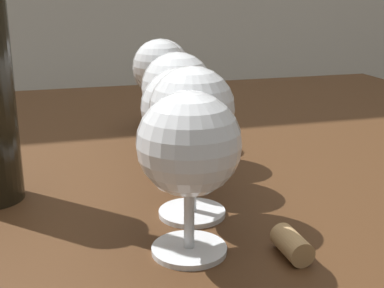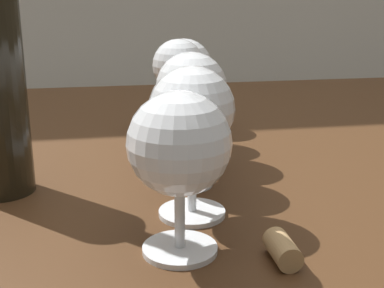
% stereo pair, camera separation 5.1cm
% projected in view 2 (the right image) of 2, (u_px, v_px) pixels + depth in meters
% --- Properties ---
extents(dining_table, '(1.44, 0.93, 0.77)m').
position_uv_depth(dining_table, '(134.00, 198.00, 0.80)').
color(dining_table, '#472B16').
rests_on(dining_table, ground_plane).
extents(wine_glass_merlot, '(0.09, 0.09, 0.14)m').
position_uv_depth(wine_glass_merlot, '(179.00, 148.00, 0.43)').
color(wine_glass_merlot, white).
rests_on(wine_glass_merlot, dining_table).
extents(wine_glass_cabernet, '(0.08, 0.08, 0.15)m').
position_uv_depth(wine_glass_cabernet, '(192.00, 113.00, 0.50)').
color(wine_glass_cabernet, white).
rests_on(wine_glass_cabernet, dining_table).
extents(wine_glass_port, '(0.09, 0.09, 0.14)m').
position_uv_depth(wine_glass_port, '(189.00, 110.00, 0.59)').
color(wine_glass_port, white).
rests_on(wine_glass_port, dining_table).
extents(wine_glass_chardonnay, '(0.09, 0.09, 0.14)m').
position_uv_depth(wine_glass_chardonnay, '(191.00, 90.00, 0.67)').
color(wine_glass_chardonnay, white).
rests_on(wine_glass_chardonnay, dining_table).
extents(wine_glass_white, '(0.07, 0.07, 0.15)m').
position_uv_depth(wine_glass_white, '(178.00, 68.00, 0.75)').
color(wine_glass_white, white).
rests_on(wine_glass_white, dining_table).
extents(wine_glass_amber, '(0.09, 0.09, 0.14)m').
position_uv_depth(wine_glass_amber, '(184.00, 69.00, 0.84)').
color(wine_glass_amber, white).
rests_on(wine_glass_amber, dining_table).
extents(cork, '(0.02, 0.04, 0.02)m').
position_uv_depth(cork, '(282.00, 249.00, 0.44)').
color(cork, tan).
rests_on(cork, dining_table).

